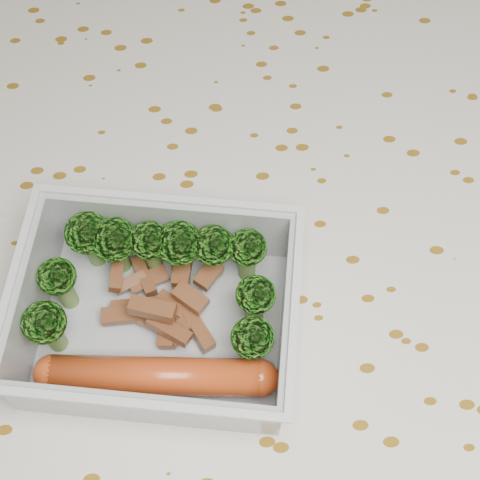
{
  "coord_description": "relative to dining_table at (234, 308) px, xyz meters",
  "views": [
    {
      "loc": [
        -0.01,
        -0.2,
        1.16
      ],
      "look_at": [
        0.0,
        0.0,
        0.78
      ],
      "focal_mm": 50.0,
      "sensor_mm": 36.0,
      "label": 1
    }
  ],
  "objects": [
    {
      "name": "broccoli_florets",
      "position": [
        -0.05,
        -0.02,
        0.13
      ],
      "size": [
        0.15,
        0.1,
        0.05
      ],
      "color": "#608C3F",
      "rests_on": "lunch_container"
    },
    {
      "name": "lunch_container",
      "position": [
        -0.05,
        -0.05,
        0.11
      ],
      "size": [
        0.19,
        0.15,
        0.06
      ],
      "color": "silver",
      "rests_on": "tablecloth"
    },
    {
      "name": "meat_pile",
      "position": [
        -0.05,
        -0.03,
        0.1
      ],
      "size": [
        0.08,
        0.07,
        0.03
      ],
      "color": "brown",
      "rests_on": "lunch_container"
    },
    {
      "name": "tablecloth",
      "position": [
        0.0,
        0.0,
        0.05
      ],
      "size": [
        1.46,
        0.96,
        0.19
      ],
      "color": "silver",
      "rests_on": "dining_table"
    },
    {
      "name": "sausage",
      "position": [
        -0.05,
        -0.08,
        0.11
      ],
      "size": [
        0.15,
        0.03,
        0.02
      ],
      "color": "#B64016",
      "rests_on": "lunch_container"
    },
    {
      "name": "ground_plane",
      "position": [
        0.0,
        0.0,
        -0.67
      ],
      "size": [
        4.0,
        4.0,
        0.0
      ],
      "primitive_type": "plane",
      "color": "olive",
      "rests_on": "ground"
    },
    {
      "name": "dining_table",
      "position": [
        0.0,
        0.0,
        0.0
      ],
      "size": [
        1.4,
        0.9,
        0.75
      ],
      "color": "brown",
      "rests_on": "ground"
    }
  ]
}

